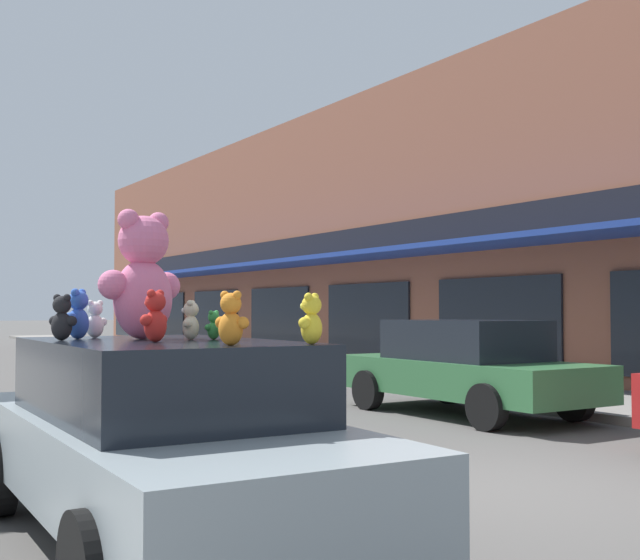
{
  "coord_description": "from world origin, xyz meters",
  "views": [
    {
      "loc": [
        -5.33,
        -5.44,
        1.65
      ],
      "look_at": [
        -1.17,
        1.18,
        1.94
      ],
      "focal_mm": 45.0,
      "sensor_mm": 36.0,
      "label": 1
    }
  ],
  "objects": [
    {
      "name": "ground_plane",
      "position": [
        0.0,
        0.0,
        0.0
      ],
      "size": [
        260.0,
        260.0,
        0.0
      ],
      "primitive_type": "plane",
      "color": "#514F4C"
    },
    {
      "name": "storefront_row",
      "position": [
        13.07,
        15.29,
        3.93
      ],
      "size": [
        12.59,
        40.17,
        7.87
      ],
      "color": "brown",
      "rests_on": "ground_plane"
    },
    {
      "name": "plush_art_car",
      "position": [
        -3.25,
        -0.02,
        0.76
      ],
      "size": [
        1.99,
        4.59,
        1.43
      ],
      "rotation": [
        0.0,
        0.0,
        -0.03
      ],
      "color": "#8C999E",
      "rests_on": "ground_plane"
    },
    {
      "name": "teddy_bear_giant",
      "position": [
        -3.27,
        0.32,
        1.89
      ],
      "size": [
        0.73,
        0.5,
        0.96
      ],
      "rotation": [
        0.0,
        0.0,
        3.43
      ],
      "color": "pink",
      "rests_on": "plush_art_car"
    },
    {
      "name": "teddy_bear_red",
      "position": [
        -3.39,
        -0.26,
        1.6
      ],
      "size": [
        0.26,
        0.22,
        0.36
      ],
      "rotation": [
        0.0,
        0.0,
        3.74
      ],
      "color": "red",
      "rests_on": "plush_art_car"
    },
    {
      "name": "teddy_bear_brown",
      "position": [
        -2.78,
        -0.18,
        1.59
      ],
      "size": [
        0.23,
        0.2,
        0.32
      ],
      "rotation": [
        0.0,
        0.0,
        3.76
      ],
      "color": "olive",
      "rests_on": "plush_art_car"
    },
    {
      "name": "teddy_bear_green",
      "position": [
        -2.85,
        -0.03,
        1.54
      ],
      "size": [
        0.16,
        0.12,
        0.22
      ],
      "rotation": [
        0.0,
        0.0,
        3.56
      ],
      "color": "green",
      "rests_on": "plush_art_car"
    },
    {
      "name": "teddy_bear_black",
      "position": [
        -3.85,
        0.38,
        1.59
      ],
      "size": [
        0.2,
        0.24,
        0.33
      ],
      "rotation": [
        0.0,
        0.0,
        2.11
      ],
      "color": "black",
      "rests_on": "plush_art_car"
    },
    {
      "name": "teddy_bear_white",
      "position": [
        -3.48,
        0.81,
        1.57
      ],
      "size": [
        0.22,
        0.15,
        0.3
      ],
      "rotation": [
        0.0,
        0.0,
        3.35
      ],
      "color": "white",
      "rests_on": "plush_art_car"
    },
    {
      "name": "teddy_bear_orange",
      "position": [
        -3.2,
        -1.04,
        1.59
      ],
      "size": [
        0.19,
        0.25,
        0.33
      ],
      "rotation": [
        0.0,
        0.0,
        2.03
      ],
      "color": "orange",
      "rests_on": "plush_art_car"
    },
    {
      "name": "teddy_bear_cream",
      "position": [
        -3.03,
        -0.01,
        1.57
      ],
      "size": [
        0.18,
        0.21,
        0.29
      ],
      "rotation": [
        0.0,
        0.0,
        4.11
      ],
      "color": "beige",
      "rests_on": "plush_art_car"
    },
    {
      "name": "teddy_bear_blue",
      "position": [
        -3.67,
        0.6,
        1.61
      ],
      "size": [
        0.25,
        0.26,
        0.38
      ],
      "rotation": [
        0.0,
        0.0,
        3.98
      ],
      "color": "blue",
      "rests_on": "plush_art_car"
    },
    {
      "name": "teddy_bear_yellow",
      "position": [
        -2.69,
        -1.14,
        1.59
      ],
      "size": [
        0.24,
        0.2,
        0.33
      ],
      "rotation": [
        0.0,
        0.0,
        3.72
      ],
      "color": "yellow",
      "rests_on": "plush_art_car"
    },
    {
      "name": "parked_car_far_center",
      "position": [
        3.32,
        4.05,
        0.78
      ],
      "size": [
        1.96,
        4.5,
        1.49
      ],
      "color": "#336B3D",
      "rests_on": "ground_plane"
    }
  ]
}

